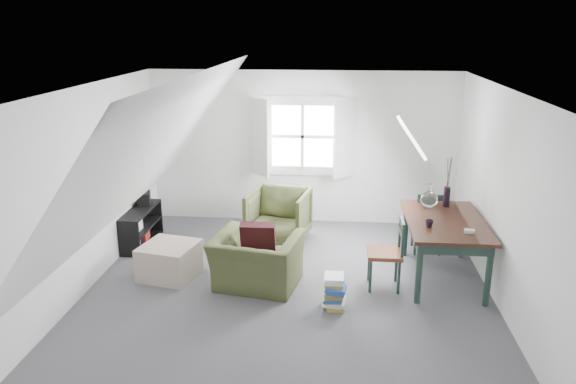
# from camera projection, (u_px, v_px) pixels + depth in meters

# --- Properties ---
(floor) EXTENTS (5.50, 5.50, 0.00)m
(floor) POSITION_uv_depth(u_px,v_px,m) (287.00, 295.00, 6.90)
(floor) COLOR #4D4D52
(floor) RESTS_ON ground
(ceiling) EXTENTS (5.50, 5.50, 0.00)m
(ceiling) POSITION_uv_depth(u_px,v_px,m) (287.00, 90.00, 6.18)
(ceiling) COLOR white
(ceiling) RESTS_ON wall_back
(wall_back) EXTENTS (5.00, 0.00, 5.00)m
(wall_back) POSITION_uv_depth(u_px,v_px,m) (303.00, 148.00, 9.16)
(wall_back) COLOR white
(wall_back) RESTS_ON ground
(wall_front) EXTENTS (5.00, 0.00, 5.00)m
(wall_front) POSITION_uv_depth(u_px,v_px,m) (251.00, 316.00, 3.92)
(wall_front) COLOR white
(wall_front) RESTS_ON ground
(wall_left) EXTENTS (0.00, 5.50, 5.50)m
(wall_left) POSITION_uv_depth(u_px,v_px,m) (81.00, 193.00, 6.76)
(wall_left) COLOR white
(wall_left) RESTS_ON ground
(wall_right) EXTENTS (0.00, 5.50, 5.50)m
(wall_right) POSITION_uv_depth(u_px,v_px,m) (507.00, 204.00, 6.32)
(wall_right) COLOR white
(wall_right) RESTS_ON ground
(slope_left) EXTENTS (3.19, 5.50, 4.48)m
(slope_left) POSITION_uv_depth(u_px,v_px,m) (154.00, 152.00, 6.52)
(slope_left) COLOR white
(slope_left) RESTS_ON wall_left
(slope_right) EXTENTS (3.19, 5.50, 4.48)m
(slope_right) POSITION_uv_depth(u_px,v_px,m) (425.00, 157.00, 6.25)
(slope_right) COLOR white
(slope_right) RESTS_ON wall_right
(dormer_window) EXTENTS (1.71, 0.35, 1.30)m
(dormer_window) POSITION_uv_depth(u_px,v_px,m) (302.00, 137.00, 9.03)
(dormer_window) COLOR white
(dormer_window) RESTS_ON wall_back
(skylight) EXTENTS (0.35, 0.75, 0.47)m
(skylight) POSITION_uv_depth(u_px,v_px,m) (411.00, 137.00, 7.50)
(skylight) COLOR white
(skylight) RESTS_ON slope_right
(armchair_near) EXTENTS (1.19, 1.09, 0.68)m
(armchair_near) POSITION_uv_depth(u_px,v_px,m) (257.00, 286.00, 7.14)
(armchair_near) COLOR #3E4422
(armchair_near) RESTS_ON floor
(armchair_far) EXTENTS (1.00, 1.02, 0.80)m
(armchair_far) POSITION_uv_depth(u_px,v_px,m) (279.00, 241.00, 8.63)
(armchair_far) COLOR #3E4422
(armchair_far) RESTS_ON floor
(throw_pillow) EXTENTS (0.44, 0.26, 0.46)m
(throw_pillow) POSITION_uv_depth(u_px,v_px,m) (258.00, 238.00, 7.12)
(throw_pillow) COLOR #370F16
(throw_pillow) RESTS_ON armchair_near
(ottoman) EXTENTS (0.79, 0.79, 0.44)m
(ottoman) POSITION_uv_depth(u_px,v_px,m) (170.00, 260.00, 7.36)
(ottoman) COLOR tan
(ottoman) RESTS_ON floor
(dining_table) EXTENTS (0.97, 1.62, 0.81)m
(dining_table) POSITION_uv_depth(u_px,v_px,m) (445.00, 228.00, 7.17)
(dining_table) COLOR black
(dining_table) RESTS_ON floor
(demijohn) EXTENTS (0.23, 0.23, 0.33)m
(demijohn) POSITION_uv_depth(u_px,v_px,m) (429.00, 199.00, 7.54)
(demijohn) COLOR silver
(demijohn) RESTS_ON dining_table
(vase_twigs) EXTENTS (0.09, 0.10, 0.69)m
(vase_twigs) POSITION_uv_depth(u_px,v_px,m) (447.00, 196.00, 7.61)
(vase_twigs) COLOR black
(vase_twigs) RESTS_ON dining_table
(cup) EXTENTS (0.11, 0.11, 0.09)m
(cup) POSITION_uv_depth(u_px,v_px,m) (429.00, 227.00, 6.87)
(cup) COLOR black
(cup) RESTS_ON dining_table
(paper_box) EXTENTS (0.13, 0.10, 0.04)m
(paper_box) POSITION_uv_depth(u_px,v_px,m) (469.00, 231.00, 6.68)
(paper_box) COLOR white
(paper_box) RESTS_ON dining_table
(dining_chair_far) EXTENTS (0.43, 0.43, 0.92)m
(dining_chair_far) POSITION_uv_depth(u_px,v_px,m) (428.00, 221.00, 8.07)
(dining_chair_far) COLOR brown
(dining_chair_far) RESTS_ON floor
(dining_chair_near) EXTENTS (0.43, 0.43, 0.91)m
(dining_chair_near) POSITION_uv_depth(u_px,v_px,m) (388.00, 252.00, 6.98)
(dining_chair_near) COLOR brown
(dining_chair_near) RESTS_ON floor
(media_shelf) EXTENTS (0.36, 1.07, 0.55)m
(media_shelf) POSITION_uv_depth(u_px,v_px,m) (139.00, 229.00, 8.41)
(media_shelf) COLOR black
(media_shelf) RESTS_ON floor
(electronics_box) EXTENTS (0.25, 0.30, 0.21)m
(electronics_box) POSITION_uv_depth(u_px,v_px,m) (144.00, 199.00, 8.57)
(electronics_box) COLOR black
(electronics_box) RESTS_ON media_shelf
(magazine_stack) EXTENTS (0.29, 0.35, 0.39)m
(magazine_stack) POSITION_uv_depth(u_px,v_px,m) (335.00, 292.00, 6.56)
(magazine_stack) COLOR #B29933
(magazine_stack) RESTS_ON floor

